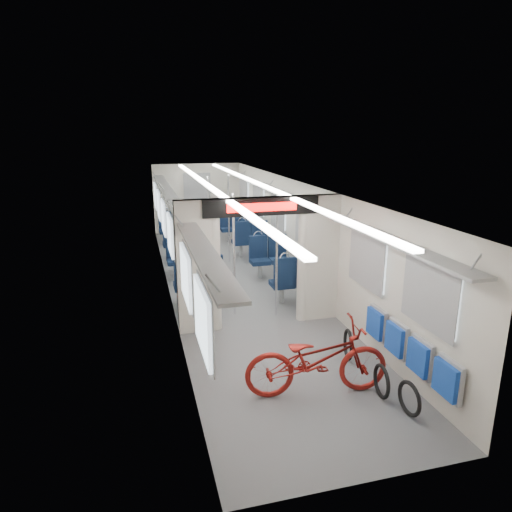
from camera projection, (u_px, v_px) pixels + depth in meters
The scene contains 14 objects.
carriage at pixel (238, 224), 9.48m from camera, with size 12.00×12.02×2.31m.
bicycle at pixel (317, 359), 5.96m from camera, with size 0.66×1.90×1.00m, color maroon.
flip_bench at pixel (408, 348), 6.09m from camera, with size 0.12×2.08×0.49m.
bike_hoop_a at pixel (409, 400), 5.58m from camera, with size 0.45×0.45×0.05m, color black.
bike_hoop_b at pixel (381, 383), 5.95m from camera, with size 0.46×0.46×0.05m, color black.
bike_hoop_c at pixel (348, 346), 6.93m from camera, with size 0.48×0.48×0.05m, color black.
seat_bay_near_left at pixel (192, 264), 9.91m from camera, with size 0.95×2.27×1.16m.
seat_bay_near_right at pixel (280, 265), 9.95m from camera, with size 0.91×2.08×1.10m.
seat_bay_far_left at pixel (177, 232), 13.12m from camera, with size 0.92×2.11×1.11m.
seat_bay_far_right at pixel (242, 230), 13.36m from camera, with size 0.93×2.16×1.13m.
stanchion_near_left at pixel (234, 256), 8.39m from camera, with size 0.04×0.04×2.30m, color silver.
stanchion_near_right at pixel (277, 257), 8.34m from camera, with size 0.04×0.04×2.30m, color silver.
stanchion_far_left at pixel (209, 223), 11.27m from camera, with size 0.04×0.04×2.30m, color silver.
stanchion_far_right at pixel (229, 219), 11.80m from camera, with size 0.04×0.04×2.30m, color silver.
Camera 1 is at (-2.03, -9.36, 3.40)m, focal length 32.00 mm.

